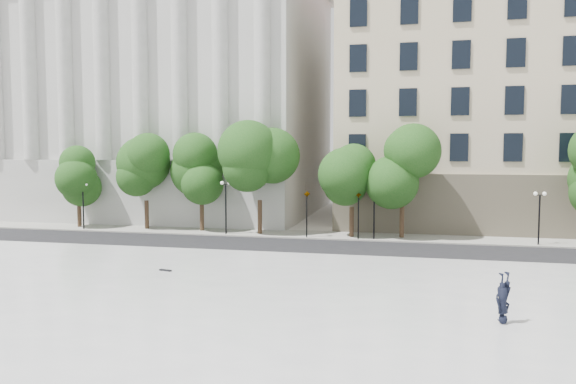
# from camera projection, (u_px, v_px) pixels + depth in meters

# --- Properties ---
(ground) EXTENTS (160.00, 160.00, 0.00)m
(ground) POSITION_uv_depth(u_px,v_px,m) (190.00, 327.00, 22.05)
(ground) COLOR beige
(ground) RESTS_ON ground
(plaza) EXTENTS (44.00, 22.00, 0.45)m
(plaza) POSITION_uv_depth(u_px,v_px,m) (216.00, 301.00, 24.96)
(plaza) COLOR silver
(plaza) RESTS_ON ground
(street) EXTENTS (60.00, 8.00, 0.02)m
(street) POSITION_uv_depth(u_px,v_px,m) (289.00, 248.00, 39.57)
(street) COLOR black
(street) RESTS_ON ground
(far_sidewalk) EXTENTS (60.00, 4.00, 0.12)m
(far_sidewalk) POSITION_uv_depth(u_px,v_px,m) (305.00, 235.00, 45.41)
(far_sidewalk) COLOR #A9A69C
(far_sidewalk) RESTS_ON ground
(building_west) EXTENTS (31.50, 27.65, 25.60)m
(building_west) POSITION_uv_depth(u_px,v_px,m) (179.00, 96.00, 62.30)
(building_west) COLOR beige
(building_west) RESTS_ON ground
(building_east) EXTENTS (36.00, 26.15, 23.00)m
(building_east) POSITION_uv_depth(u_px,v_px,m) (535.00, 106.00, 54.75)
(building_east) COLOR beige
(building_east) RESTS_ON ground
(traffic_light_west) EXTENTS (0.48, 1.95, 4.28)m
(traffic_light_west) POSITION_uv_depth(u_px,v_px,m) (307.00, 190.00, 43.36)
(traffic_light_west) COLOR black
(traffic_light_west) RESTS_ON ground
(traffic_light_east) EXTENTS (0.52, 1.96, 4.28)m
(traffic_light_east) POSITION_uv_depth(u_px,v_px,m) (359.00, 191.00, 42.50)
(traffic_light_east) COLOR black
(traffic_light_east) RESTS_ON ground
(person_lying) EXTENTS (1.82, 1.92, 0.53)m
(person_lying) POSITION_uv_depth(u_px,v_px,m) (503.00, 317.00, 20.97)
(person_lying) COLOR black
(person_lying) RESTS_ON plaza
(skateboard) EXTENTS (0.73, 0.34, 0.07)m
(skateboard) POSITION_uv_depth(u_px,v_px,m) (165.00, 270.00, 30.06)
(skateboard) COLOR black
(skateboard) RESTS_ON plaza
(street_trees) EXTENTS (45.69, 4.71, 7.65)m
(street_trees) POSITION_uv_depth(u_px,v_px,m) (281.00, 175.00, 45.19)
(street_trees) COLOR #382619
(street_trees) RESTS_ON ground
(lamp_posts) EXTENTS (37.31, 0.28, 4.40)m
(lamp_posts) POSITION_uv_depth(u_px,v_px,m) (292.00, 201.00, 43.99)
(lamp_posts) COLOR black
(lamp_posts) RESTS_ON ground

